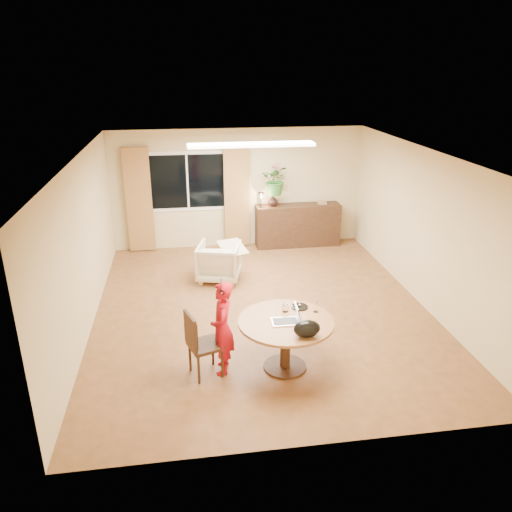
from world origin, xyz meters
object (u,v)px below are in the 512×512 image
(dining_chair, at_px, (205,343))
(child, at_px, (222,328))
(dining_table, at_px, (286,331))
(armchair, at_px, (219,262))
(sideboard, at_px, (297,225))

(dining_chair, relative_size, child, 0.72)
(dining_chair, distance_m, child, 0.30)
(dining_table, relative_size, dining_chair, 1.37)
(armchair, bearing_deg, dining_table, 116.70)
(dining_table, xyz_separation_m, sideboard, (1.26, 4.75, -0.10))
(dining_table, distance_m, child, 0.84)
(armchair, bearing_deg, sideboard, -124.05)
(dining_table, distance_m, dining_chair, 1.07)
(dining_chair, height_order, sideboard, sideboard)
(dining_chair, xyz_separation_m, child, (0.23, 0.05, 0.18))
(dining_table, height_order, child, child)
(dining_chair, relative_size, sideboard, 0.49)
(sideboard, bearing_deg, child, -114.16)
(dining_table, height_order, dining_chair, dining_chair)
(armchair, bearing_deg, dining_chair, 97.13)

